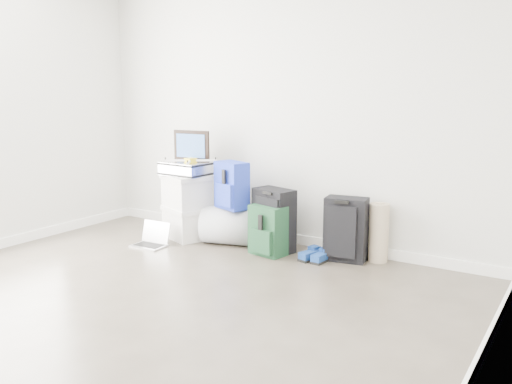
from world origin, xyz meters
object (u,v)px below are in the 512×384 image
Objects in this scene: duffel_bag at (233,226)px; large_suitcase at (273,220)px; carry_on at (345,229)px; laptop at (152,240)px; boxes_stack at (187,206)px; briefcase at (186,168)px.

large_suitcase reaches higher than duffel_bag.
large_suitcase is 0.71m from carry_on.
carry_on reaches higher than laptop.
laptop is (-0.67, -0.48, -0.13)m from duffel_bag.
boxes_stack is 1.15× the size of carry_on.
carry_on is (0.71, 0.10, -0.01)m from large_suitcase.
carry_on is (1.18, 0.11, 0.10)m from duffel_bag.
laptop is at bearing -141.03° from large_suitcase.
boxes_stack is at bearing 71.58° from laptop.
boxes_stack is at bearing -160.22° from large_suitcase.
boxes_stack is at bearing 3.53° from briefcase.
carry_on is at bearing 27.08° from boxes_stack.
briefcase is (-0.00, 0.00, 0.41)m from boxes_stack.
briefcase is 0.76× the size of large_suitcase.
large_suitcase is at bearing 25.41° from boxes_stack.
boxes_stack reaches higher than laptop.
boxes_stack reaches higher than large_suitcase.
carry_on is at bearing 9.32° from briefcase.
duffel_bag is 0.84m from laptop.
duffel_bag is (0.55, 0.06, -0.56)m from briefcase.
duffel_bag is 1.80× the size of laptop.
carry_on is 1.95m from laptop.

